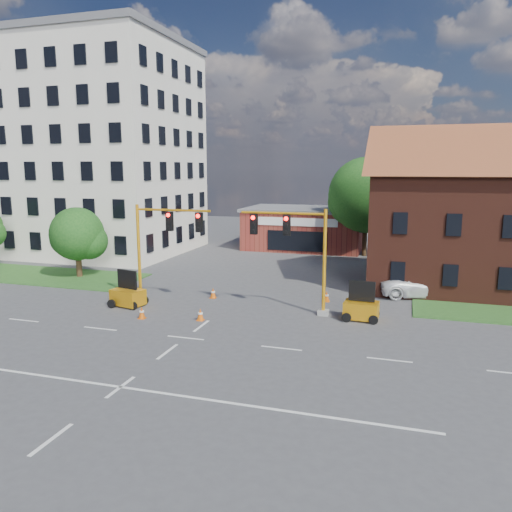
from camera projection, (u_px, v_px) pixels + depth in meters
name	position (u px, v px, depth m)	size (l,w,h in m)	color
ground	(186.00, 338.00, 25.24)	(120.00, 120.00, 0.00)	#444447
grass_verge_nw	(13.00, 273.00, 40.42)	(22.00, 6.00, 0.08)	#29541F
lane_markings	(157.00, 359.00, 22.41)	(60.00, 36.00, 0.01)	silver
office_block	(94.00, 149.00, 49.82)	(18.40, 15.40, 20.60)	silver
brick_shop	(305.00, 228.00, 53.07)	(12.40, 8.40, 4.30)	maroon
tree_large	(370.00, 198.00, 47.74)	(7.64, 7.27, 9.52)	#331F12
tree_nw_front	(80.00, 236.00, 38.60)	(4.33, 4.12, 5.49)	#331F12
signal_mast_west	(162.00, 241.00, 31.45)	(5.30, 0.60, 6.20)	gray
signal_mast_east	(297.00, 248.00, 28.93)	(5.30, 0.60, 6.20)	gray
trailer_west	(128.00, 295.00, 30.90)	(2.16, 1.68, 2.19)	#FFA915
trailer_east	(361.00, 308.00, 28.11)	(1.95, 1.36, 2.14)	#FFA915
cone_a	(142.00, 313.00, 28.41)	(0.40, 0.40, 0.70)	#DB580B
cone_b	(213.00, 293.00, 32.86)	(0.40, 0.40, 0.70)	#DB580B
cone_c	(200.00, 315.00, 28.05)	(0.40, 0.40, 0.70)	#DB580B
cone_d	(327.00, 296.00, 31.99)	(0.40, 0.40, 0.70)	#DB580B
pickup_white	(423.00, 285.00, 33.23)	(2.68, 5.81, 1.62)	white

